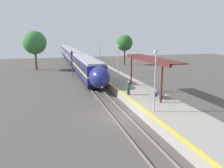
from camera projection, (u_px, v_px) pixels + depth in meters
ground_plane at (120, 117)px, 20.25m from camera, size 120.00×120.00×0.00m
rail_left at (113, 117)px, 20.04m from camera, size 0.08×90.00×0.15m
rail_right at (128, 116)px, 20.42m from camera, size 0.08×90.00×0.15m
train at (73, 56)px, 57.02m from camera, size 2.81×65.64×3.78m
platform_right at (161, 109)px, 21.26m from camera, size 4.87×64.00×0.90m
platform_bench at (159, 94)px, 23.31m from camera, size 0.44×1.61×0.89m
person_waiting at (129, 88)px, 24.48m from camera, size 0.36×0.22×1.58m
railway_signal at (72, 61)px, 39.82m from camera, size 0.28×0.28×4.80m
lamppost_near at (155, 77)px, 18.51m from camera, size 0.36×0.20×5.37m
lamppost_mid at (118, 63)px, 28.38m from camera, size 0.36×0.20×5.37m
lamppost_far at (100, 56)px, 38.25m from camera, size 0.36×0.20×5.37m
station_canopy at (149, 60)px, 25.06m from camera, size 2.02×11.33×4.04m
background_tree_left at (35, 43)px, 47.08m from camera, size 5.03×5.03×8.50m
background_tree_right at (125, 43)px, 55.91m from camera, size 4.11×4.11×7.68m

